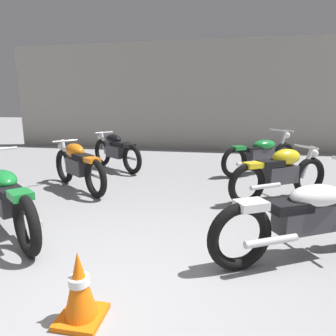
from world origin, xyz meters
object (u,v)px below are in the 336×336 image
motorcycle_right_row_1 (281,173)px  motorcycle_right_row_2 (261,154)px  motorcycle_left_row_1 (78,165)px  motorcycle_left_row_0 (6,197)px  motorcycle_right_row_0 (308,216)px  motorcycle_left_row_2 (116,150)px  traffic_cone (80,288)px

motorcycle_right_row_1 → motorcycle_right_row_2: 1.90m
motorcycle_left_row_1 → motorcycle_right_row_2: size_ratio=0.92×
motorcycle_left_row_0 → motorcycle_right_row_0: bearing=0.4°
motorcycle_left_row_1 → motorcycle_left_row_2: (0.07, 1.76, 0.00)m
motorcycle_left_row_0 → motorcycle_right_row_0: (3.41, 0.02, 0.00)m
motorcycle_left_row_2 → traffic_cone: bearing=-72.5°
motorcycle_left_row_0 → motorcycle_right_row_1: 3.98m
motorcycle_left_row_2 → motorcycle_right_row_1: (3.46, -1.75, 0.00)m
motorcycle_right_row_0 → traffic_cone: (-1.84, -1.25, -0.19)m
motorcycle_left_row_0 → motorcycle_right_row_0: size_ratio=0.91×
traffic_cone → motorcycle_right_row_1: bearing=58.5°
motorcycle_left_row_0 → motorcycle_left_row_2: motorcycle_left_row_0 is taller
motorcycle_left_row_1 → motorcycle_right_row_0: (3.45, -1.86, -0.01)m
motorcycle_left_row_1 → traffic_cone: motorcycle_left_row_1 is taller
motorcycle_right_row_1 → traffic_cone: size_ratio=3.16×
motorcycle_left_row_2 → traffic_cone: motorcycle_left_row_2 is taller
motorcycle_left_row_0 → motorcycle_right_row_2: same height
motorcycle_left_row_0 → motorcycle_right_row_2: size_ratio=1.01×
motorcycle_right_row_0 → motorcycle_right_row_1: size_ratio=1.16×
motorcycle_right_row_1 → motorcycle_right_row_0: bearing=-92.4°
motorcycle_right_row_0 → motorcycle_right_row_2: 3.78m
motorcycle_right_row_1 → traffic_cone: motorcycle_right_row_1 is taller
motorcycle_left_row_1 → traffic_cone: bearing=-62.6°
traffic_cone → motorcycle_right_row_0: bearing=34.2°
motorcycle_left_row_2 → motorcycle_left_row_0: bearing=-90.5°
motorcycle_left_row_0 → motorcycle_left_row_1: motorcycle_left_row_0 is taller
motorcycle_left_row_1 → motorcycle_right_row_0: bearing=-28.4°
motorcycle_left_row_0 → motorcycle_right_row_1: (3.49, 1.90, 0.01)m
motorcycle_left_row_0 → motorcycle_right_row_1: motorcycle_left_row_0 is taller
motorcycle_right_row_0 → motorcycle_right_row_1: motorcycle_right_row_0 is taller
motorcycle_right_row_0 → motorcycle_right_row_2: bearing=90.1°
motorcycle_left_row_0 → traffic_cone: bearing=-38.0°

